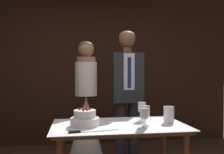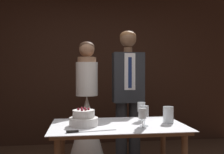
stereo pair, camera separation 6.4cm
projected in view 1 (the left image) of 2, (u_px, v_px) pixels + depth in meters
wall_back at (90, 64)px, 4.45m from camera, size 5.14×0.12×2.80m
cake_table at (119, 135)px, 2.36m from camera, size 1.25×0.75×0.76m
tiered_cake at (85, 119)px, 2.29m from camera, size 0.26×0.26×0.17m
cake_knife at (84, 131)px, 2.04m from camera, size 0.42×0.09×0.02m
wine_glass_near at (144, 114)px, 2.19m from camera, size 0.07×0.07×0.18m
wine_glass_middle at (145, 112)px, 2.29m from camera, size 0.08×0.08×0.19m
wine_glass_far at (142, 107)px, 2.55m from camera, size 0.08×0.08×0.19m
hurricane_candle at (169, 115)px, 2.44m from camera, size 0.10×0.10×0.16m
bride at (86, 123)px, 3.20m from camera, size 0.54×0.54×1.65m
groom at (127, 90)px, 3.27m from camera, size 0.40×0.25×1.80m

